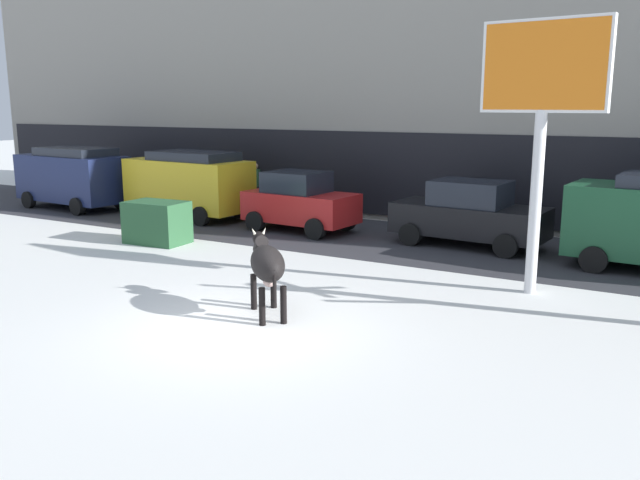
# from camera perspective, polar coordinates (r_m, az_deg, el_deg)

# --- Properties ---
(ground_plane) EXTENTS (120.00, 120.00, 0.00)m
(ground_plane) POSITION_cam_1_polar(r_m,az_deg,el_deg) (11.90, -6.90, -7.55)
(ground_plane) COLOR white
(road_strip) EXTENTS (60.00, 5.60, 0.01)m
(road_strip) POSITION_cam_1_polar(r_m,az_deg,el_deg) (19.10, 8.47, -0.22)
(road_strip) COLOR #333338
(road_strip) RESTS_ON ground
(building_facade) EXTENTS (44.00, 6.10, 13.00)m
(building_facade) POSITION_cam_1_polar(r_m,az_deg,el_deg) (24.42, 14.30, 17.41)
(building_facade) COLOR gray
(building_facade) RESTS_ON ground
(cow_black) EXTENTS (1.62, 1.64, 1.54)m
(cow_black) POSITION_cam_1_polar(r_m,az_deg,el_deg) (12.26, -4.64, -2.08)
(cow_black) COLOR black
(cow_black) RESTS_ON ground
(billboard) EXTENTS (2.53, 0.45, 5.56)m
(billboard) POSITION_cam_1_polar(r_m,az_deg,el_deg) (14.09, 18.83, 12.75)
(billboard) COLOR silver
(billboard) RESTS_ON ground
(car_navy_van) EXTENTS (4.73, 2.39, 2.32)m
(car_navy_van) POSITION_cam_1_polar(r_m,az_deg,el_deg) (26.70, -20.67, 5.22)
(car_navy_van) COLOR #19234C
(car_navy_van) RESTS_ON ground
(car_yellow_van) EXTENTS (4.73, 2.39, 2.32)m
(car_yellow_van) POSITION_cam_1_polar(r_m,az_deg,el_deg) (23.38, -11.33, 4.93)
(car_yellow_van) COLOR gold
(car_yellow_van) RESTS_ON ground
(car_red_hatchback) EXTENTS (3.62, 2.13, 1.86)m
(car_red_hatchback) POSITION_cam_1_polar(r_m,az_deg,el_deg) (20.51, -1.77, 3.34)
(car_red_hatchback) COLOR red
(car_red_hatchback) RESTS_ON ground
(car_black_sedan) EXTENTS (4.32, 2.23, 1.84)m
(car_black_sedan) POSITION_cam_1_polar(r_m,az_deg,el_deg) (18.77, 12.84, 2.21)
(car_black_sedan) COLOR black
(car_black_sedan) RESTS_ON ground
(pedestrian_by_cars) EXTENTS (0.36, 0.24, 1.73)m
(pedestrian_by_cars) POSITION_cam_1_polar(r_m,az_deg,el_deg) (24.98, -5.58, 4.68)
(pedestrian_by_cars) COLOR #282833
(pedestrian_by_cars) RESTS_ON ground
(dumpster) EXTENTS (1.76, 1.20, 1.20)m
(dumpster) POSITION_cam_1_polar(r_m,az_deg,el_deg) (19.31, -13.96, 1.49)
(dumpster) COLOR #285633
(dumpster) RESTS_ON ground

